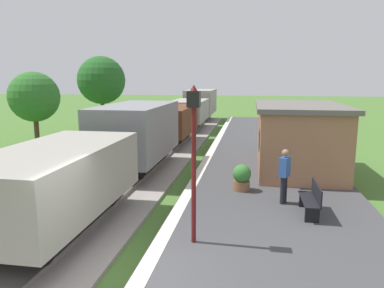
{
  "coord_description": "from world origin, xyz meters",
  "views": [
    {
      "loc": [
        2.45,
        -6.29,
        4.09
      ],
      "look_at": [
        0.02,
        8.44,
        1.35
      ],
      "focal_mm": 33.73,
      "sensor_mm": 36.0,
      "label": 1
    }
  ],
  "objects_px": {
    "freight_train": "(172,120)",
    "station_hut": "(298,137)",
    "lamp_post_near": "(194,136)",
    "tree_trackside_far": "(34,97)",
    "bench_near_hut": "(312,199)",
    "tree_field_left": "(101,80)",
    "potted_planter": "(242,177)",
    "person_waiting": "(284,174)"
  },
  "relations": [
    {
      "from": "freight_train",
      "to": "station_hut",
      "type": "xyz_separation_m",
      "value": [
        6.8,
        -6.22,
        0.13
      ]
    },
    {
      "from": "lamp_post_near",
      "to": "tree_trackside_far",
      "type": "distance_m",
      "value": 15.83
    },
    {
      "from": "bench_near_hut",
      "to": "lamp_post_near",
      "type": "relative_size",
      "value": 0.41
    },
    {
      "from": "freight_train",
      "to": "lamp_post_near",
      "type": "xyz_separation_m",
      "value": [
        3.58,
        -13.79,
        1.28
      ]
    },
    {
      "from": "lamp_post_near",
      "to": "tree_field_left",
      "type": "xyz_separation_m",
      "value": [
        -9.95,
        18.13,
        1.12
      ]
    },
    {
      "from": "freight_train",
      "to": "potted_planter",
      "type": "relative_size",
      "value": 35.59
    },
    {
      "from": "person_waiting",
      "to": "lamp_post_near",
      "type": "height_order",
      "value": "lamp_post_near"
    },
    {
      "from": "potted_planter",
      "to": "tree_field_left",
      "type": "relative_size",
      "value": 0.16
    },
    {
      "from": "freight_train",
      "to": "station_hut",
      "type": "distance_m",
      "value": 9.21
    },
    {
      "from": "person_waiting",
      "to": "tree_trackside_far",
      "type": "distance_m",
      "value": 15.83
    },
    {
      "from": "bench_near_hut",
      "to": "tree_trackside_far",
      "type": "bearing_deg",
      "value": 147.66
    },
    {
      "from": "station_hut",
      "to": "tree_trackside_far",
      "type": "xyz_separation_m",
      "value": [
        -14.36,
        3.67,
        1.36
      ]
    },
    {
      "from": "person_waiting",
      "to": "tree_field_left",
      "type": "xyz_separation_m",
      "value": [
        -12.28,
        15.0,
        2.74
      ]
    },
    {
      "from": "potted_planter",
      "to": "person_waiting",
      "type": "bearing_deg",
      "value": -39.99
    },
    {
      "from": "freight_train",
      "to": "tree_trackside_far",
      "type": "distance_m",
      "value": 8.11
    },
    {
      "from": "person_waiting",
      "to": "tree_trackside_far",
      "type": "bearing_deg",
      "value": -5.57
    },
    {
      "from": "lamp_post_near",
      "to": "tree_field_left",
      "type": "distance_m",
      "value": 20.71
    },
    {
      "from": "bench_near_hut",
      "to": "station_hut",
      "type": "bearing_deg",
      "value": 88.02
    },
    {
      "from": "person_waiting",
      "to": "bench_near_hut",
      "type": "bearing_deg",
      "value": 155.17
    },
    {
      "from": "freight_train",
      "to": "station_hut",
      "type": "relative_size",
      "value": 5.62
    },
    {
      "from": "freight_train",
      "to": "tree_trackside_far",
      "type": "bearing_deg",
      "value": -161.42
    },
    {
      "from": "bench_near_hut",
      "to": "tree_trackside_far",
      "type": "distance_m",
      "value": 16.93
    },
    {
      "from": "potted_planter",
      "to": "tree_trackside_far",
      "type": "relative_size",
      "value": 0.21
    },
    {
      "from": "lamp_post_near",
      "to": "station_hut",
      "type": "bearing_deg",
      "value": 66.99
    },
    {
      "from": "freight_train",
      "to": "potted_planter",
      "type": "height_order",
      "value": "freight_train"
    },
    {
      "from": "station_hut",
      "to": "tree_field_left",
      "type": "xyz_separation_m",
      "value": [
        -13.17,
        10.56,
        2.27
      ]
    },
    {
      "from": "potted_planter",
      "to": "lamp_post_near",
      "type": "distance_m",
      "value": 4.82
    },
    {
      "from": "tree_trackside_far",
      "to": "lamp_post_near",
      "type": "bearing_deg",
      "value": -45.27
    },
    {
      "from": "station_hut",
      "to": "bench_near_hut",
      "type": "height_order",
      "value": "station_hut"
    },
    {
      "from": "freight_train",
      "to": "tree_field_left",
      "type": "relative_size",
      "value": 5.7
    },
    {
      "from": "station_hut",
      "to": "lamp_post_near",
      "type": "bearing_deg",
      "value": -113.01
    },
    {
      "from": "lamp_post_near",
      "to": "potted_planter",
      "type": "bearing_deg",
      "value": 76.65
    },
    {
      "from": "lamp_post_near",
      "to": "person_waiting",
      "type": "bearing_deg",
      "value": 53.38
    },
    {
      "from": "station_hut",
      "to": "tree_field_left",
      "type": "bearing_deg",
      "value": 141.28
    },
    {
      "from": "bench_near_hut",
      "to": "tree_trackside_far",
      "type": "height_order",
      "value": "tree_trackside_far"
    },
    {
      "from": "person_waiting",
      "to": "potted_planter",
      "type": "xyz_separation_m",
      "value": [
        -1.32,
        1.11,
        -0.46
      ]
    },
    {
      "from": "bench_near_hut",
      "to": "lamp_post_near",
      "type": "xyz_separation_m",
      "value": [
        -3.03,
        -2.27,
        2.08
      ]
    },
    {
      "from": "bench_near_hut",
      "to": "potted_planter",
      "type": "xyz_separation_m",
      "value": [
        -2.03,
        1.96,
        0.0
      ]
    },
    {
      "from": "station_hut",
      "to": "potted_planter",
      "type": "height_order",
      "value": "station_hut"
    },
    {
      "from": "person_waiting",
      "to": "potted_planter",
      "type": "bearing_deg",
      "value": -14.47
    },
    {
      "from": "bench_near_hut",
      "to": "lamp_post_near",
      "type": "bearing_deg",
      "value": -143.15
    },
    {
      "from": "person_waiting",
      "to": "tree_trackside_far",
      "type": "xyz_separation_m",
      "value": [
        -13.47,
        8.12,
        1.83
      ]
    }
  ]
}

